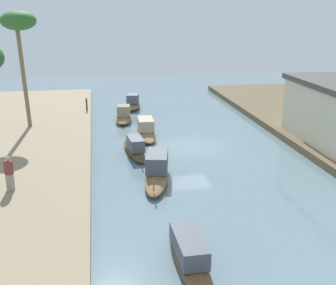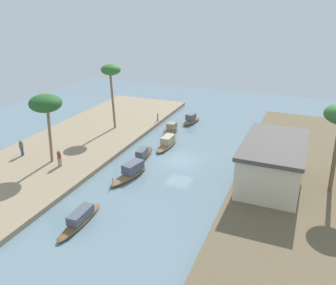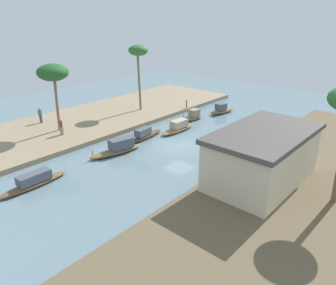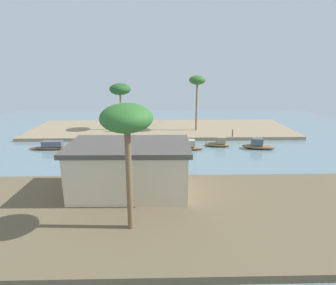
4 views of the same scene
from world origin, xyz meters
name	(u,v)px [view 4 (image 4 of 4)]	position (x,y,z in m)	size (l,w,h in m)	color
river_water	(162,157)	(0.00, 0.00, 0.00)	(64.06, 64.06, 0.00)	slate
riverbank_left	(162,129)	(0.00, -12.36, 0.23)	(39.35, 12.02, 0.46)	#937F60
riverbank_right	(162,213)	(0.00, 12.36, 0.23)	(39.35, 12.02, 0.46)	brown
sampan_foreground	(52,146)	(13.27, -2.97, 0.41)	(5.33, 1.11, 1.05)	brown
sampan_with_tall_canopy	(185,146)	(-2.84, -2.55, 0.45)	(4.82, 1.32, 1.22)	brown
sampan_upstream_small	(258,145)	(-11.79, -2.64, 0.46)	(4.11, 1.90, 1.32)	brown
sampan_with_red_awning	(118,145)	(5.26, -2.95, 0.52)	(5.17, 2.16, 1.34)	brown
sampan_midstream	(219,143)	(-7.17, -3.81, 0.44)	(3.35, 1.60, 1.25)	brown
sampan_open_hull	(153,144)	(1.02, -3.71, 0.43)	(4.83, 1.39, 1.17)	brown
person_on_near_bank	(116,127)	(6.58, -9.99, 1.12)	(0.49, 0.49, 1.65)	gray
person_by_mooring	(125,119)	(5.99, -15.21, 1.24)	(0.42, 0.42, 1.69)	#33477A
mooring_post	(232,133)	(-9.62, -6.66, 0.97)	(0.14, 0.14, 1.02)	#4C3823
palm_tree_left_near	(197,82)	(-5.16, -10.75, 7.51)	(2.38, 2.38, 7.97)	#7F6647
palm_tree_left_far	(120,90)	(5.98, -11.30, 6.39)	(3.07, 3.07, 6.86)	#7F6647
palm_tree_right_tall	(127,122)	(1.84, 14.19, 6.96)	(2.90, 2.90, 7.50)	brown
riverside_building	(130,168)	(2.39, 9.42, 2.40)	(9.09, 5.33, 3.84)	beige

